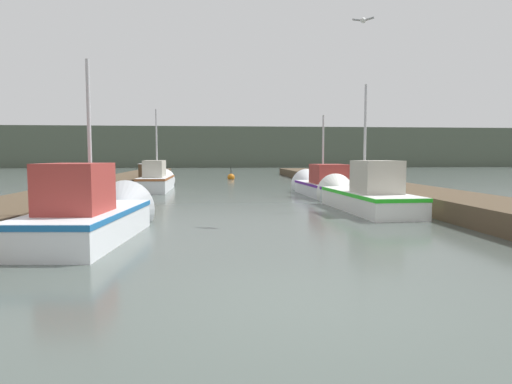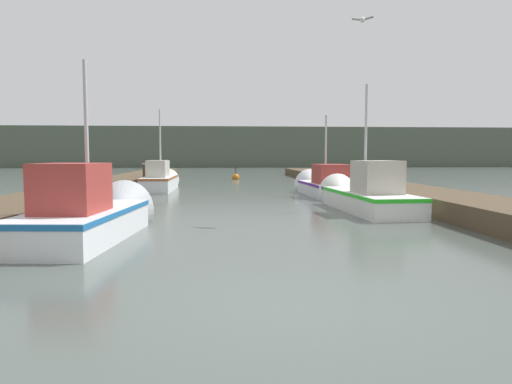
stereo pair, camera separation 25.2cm
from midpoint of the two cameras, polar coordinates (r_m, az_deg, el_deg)
name	(u,v)px [view 1 (the left image)]	position (r m, az deg, el deg)	size (l,w,h in m)	color
ground_plane	(307,308)	(5.30, 5.06, -14.20)	(200.00, 200.00, 0.00)	#47514C
dock_left	(103,187)	(21.60, -18.91, 0.55)	(2.35, 40.00, 0.54)	#4C3D2B
dock_right	(364,186)	(22.10, 13.07, 0.77)	(2.35, 40.00, 0.54)	#4C3D2B
distant_shore_ridge	(221,148)	(71.39, -4.51, 5.52)	(120.00, 16.00, 5.69)	#4C5647
fishing_boat_0	(94,214)	(10.13, -20.26, -2.63)	(1.99, 4.88, 4.06)	silver
fishing_boat_1	(362,194)	(14.79, 12.67, -0.30)	(1.79, 5.70, 4.31)	silver
fishing_boat_2	(321,185)	(20.03, 7.73, 0.91)	(1.79, 5.62, 3.88)	silver
fishing_boat_3	(157,180)	(23.05, -12.52, 1.50)	(1.35, 5.52, 4.22)	silver
mooring_piling_0	(141,175)	(25.58, -14.47, 2.07)	(0.31, 0.31, 1.26)	#473523
mooring_piling_1	(155,174)	(30.02, -12.81, 2.20)	(0.24, 0.24, 0.99)	#473523
channel_buoy	(231,177)	(32.46, -3.36, 1.86)	(0.52, 0.52, 1.02)	#BF6513
seagull_lead	(363,20)	(12.79, 12.68, 20.22)	(0.55, 0.33, 0.12)	white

